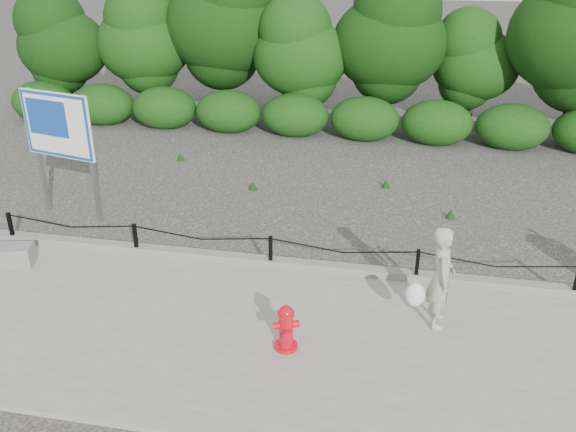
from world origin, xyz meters
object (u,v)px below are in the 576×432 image
(fire_hydrant, at_px, (286,328))
(pedestrian, at_px, (440,278))
(advertising_sign, at_px, (58,131))
(concrete_block, at_px, (0,256))

(fire_hydrant, distance_m, pedestrian, 2.36)
(fire_hydrant, height_order, advertising_sign, advertising_sign)
(concrete_block, bearing_deg, advertising_sign, 87.03)
(advertising_sign, bearing_deg, concrete_block, -79.82)
(pedestrian, distance_m, advertising_sign, 7.85)
(concrete_block, distance_m, advertising_sign, 2.75)
(pedestrian, bearing_deg, advertising_sign, 69.91)
(pedestrian, distance_m, concrete_block, 7.50)
(pedestrian, bearing_deg, concrete_block, 86.66)
(pedestrian, xyz_separation_m, advertising_sign, (-7.35, 2.56, 0.99))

